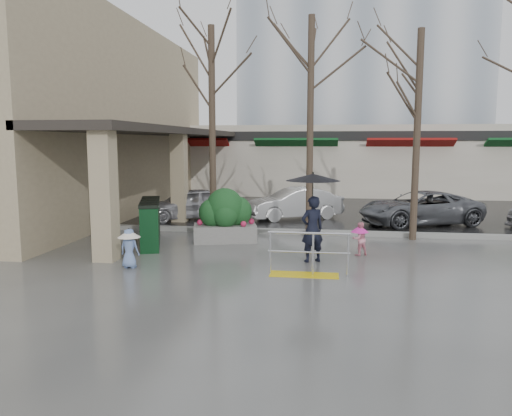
% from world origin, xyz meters
% --- Properties ---
extents(ground, '(120.00, 120.00, 0.00)m').
position_xyz_m(ground, '(0.00, 0.00, 0.00)').
color(ground, '#51514F').
rests_on(ground, ground).
extents(street_asphalt, '(120.00, 36.00, 0.01)m').
position_xyz_m(street_asphalt, '(0.00, 22.00, 0.01)').
color(street_asphalt, black).
rests_on(street_asphalt, ground).
extents(curb, '(120.00, 0.30, 0.15)m').
position_xyz_m(curb, '(0.00, 4.00, 0.07)').
color(curb, gray).
rests_on(curb, ground).
extents(near_building, '(6.00, 18.00, 8.00)m').
position_xyz_m(near_building, '(-9.00, 8.00, 4.00)').
color(near_building, tan).
rests_on(near_building, ground).
extents(canopy_slab, '(2.80, 18.00, 0.25)m').
position_xyz_m(canopy_slab, '(-4.80, 8.00, 3.62)').
color(canopy_slab, '#2D2823').
rests_on(canopy_slab, pillar_front).
extents(pillar_front, '(0.55, 0.55, 3.50)m').
position_xyz_m(pillar_front, '(-3.90, -0.50, 1.75)').
color(pillar_front, tan).
rests_on(pillar_front, ground).
extents(pillar_back, '(0.55, 0.55, 3.50)m').
position_xyz_m(pillar_back, '(-3.90, 6.00, 1.75)').
color(pillar_back, tan).
rests_on(pillar_back, ground).
extents(storefront_row, '(34.00, 6.74, 4.00)m').
position_xyz_m(storefront_row, '(2.00, 17.97, 2.01)').
color(storefront_row, beige).
rests_on(storefront_row, ground).
extents(office_tower, '(18.00, 12.00, 25.00)m').
position_xyz_m(office_tower, '(4.00, 30.00, 12.50)').
color(office_tower, '#8C99A8').
rests_on(office_tower, ground).
extents(handrail, '(1.90, 0.50, 1.03)m').
position_xyz_m(handrail, '(1.36, -1.20, 0.38)').
color(handrail, yellow).
rests_on(handrail, ground).
extents(tree_west, '(3.20, 3.20, 6.80)m').
position_xyz_m(tree_west, '(-2.00, 3.60, 5.08)').
color(tree_west, '#382B21').
rests_on(tree_west, ground).
extents(tree_midwest, '(3.20, 3.20, 7.00)m').
position_xyz_m(tree_midwest, '(1.20, 3.60, 5.23)').
color(tree_midwest, '#382B21').
rests_on(tree_midwest, ground).
extents(tree_mideast, '(3.20, 3.20, 6.50)m').
position_xyz_m(tree_mideast, '(4.50, 3.60, 4.86)').
color(tree_mideast, '#382B21').
rests_on(tree_mideast, ground).
extents(woman, '(1.40, 1.40, 2.33)m').
position_xyz_m(woman, '(1.43, 0.16, 1.45)').
color(woman, black).
rests_on(woman, ground).
extents(child_pink, '(0.56, 0.52, 0.92)m').
position_xyz_m(child_pink, '(2.69, 1.08, 0.52)').
color(child_pink, pink).
rests_on(child_pink, ground).
extents(child_blue, '(0.56, 0.56, 0.99)m').
position_xyz_m(child_blue, '(-3.00, -1.13, 0.59)').
color(child_blue, '#6F8BC5').
rests_on(child_blue, ground).
extents(planter, '(2.09, 1.39, 1.68)m').
position_xyz_m(planter, '(-1.34, 2.41, 0.80)').
color(planter, '#65625E').
rests_on(planter, ground).
extents(news_boxes, '(1.29, 2.48, 1.36)m').
position_xyz_m(news_boxes, '(-3.44, 1.53, 0.68)').
color(news_boxes, '#0B3417').
rests_on(news_boxes, ground).
extents(car_a, '(3.92, 3.24, 1.26)m').
position_xyz_m(car_a, '(-3.75, 6.60, 0.63)').
color(car_a, '#B0AFB4').
rests_on(car_a, ground).
extents(car_b, '(4.01, 2.95, 1.26)m').
position_xyz_m(car_b, '(0.46, 7.31, 0.63)').
color(car_b, silver).
rests_on(car_b, ground).
extents(car_c, '(4.98, 3.52, 1.26)m').
position_xyz_m(car_c, '(5.20, 6.61, 0.63)').
color(car_c, slate).
rests_on(car_c, ground).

